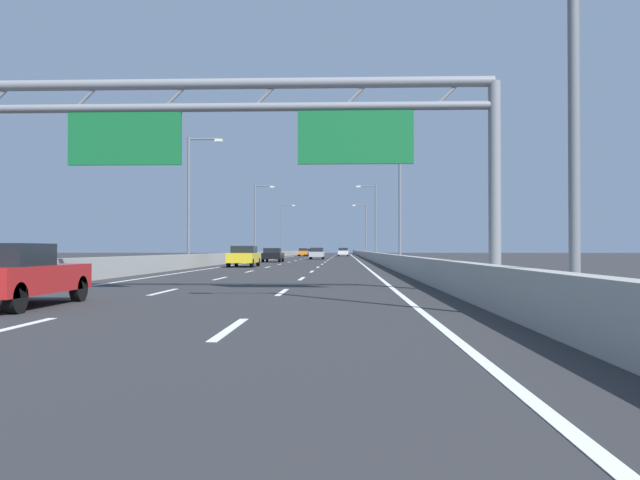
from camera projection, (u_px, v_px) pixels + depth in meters
ground_plane at (320, 258)px, 98.07m from camera, size 260.00×260.00×0.00m
lane_dash_left_1 at (12, 328)px, 10.71m from camera, size 0.16×3.00×0.01m
lane_dash_left_2 at (164, 292)px, 19.70m from camera, size 0.16×3.00×0.01m
lane_dash_left_3 at (220, 278)px, 28.69m from camera, size 0.16×3.00×0.01m
lane_dash_left_4 at (250, 271)px, 37.68m from camera, size 0.16×3.00×0.01m
lane_dash_left_5 at (268, 267)px, 46.68m from camera, size 0.16×3.00×0.01m
lane_dash_left_6 at (280, 264)px, 55.67m from camera, size 0.16×3.00×0.01m
lane_dash_left_7 at (289, 262)px, 64.66m from camera, size 0.16×3.00×0.01m
lane_dash_left_8 at (296, 261)px, 73.66m from camera, size 0.16×3.00×0.01m
lane_dash_left_9 at (301, 259)px, 82.65m from camera, size 0.16×3.00×0.01m
lane_dash_left_10 at (305, 258)px, 91.64m from camera, size 0.16×3.00×0.01m
lane_dash_left_11 at (309, 257)px, 100.64m from camera, size 0.16×3.00×0.01m
lane_dash_left_12 at (311, 257)px, 109.63m from camera, size 0.16×3.00×0.01m
lane_dash_left_13 at (314, 256)px, 118.62m from camera, size 0.16×3.00×0.01m
lane_dash_left_14 at (316, 256)px, 127.62m from camera, size 0.16×3.00×0.01m
lane_dash_left_15 at (318, 255)px, 136.61m from camera, size 0.16×3.00×0.01m
lane_dash_left_16 at (319, 255)px, 145.60m from camera, size 0.16×3.00×0.01m
lane_dash_left_17 at (321, 255)px, 154.60m from camera, size 0.16×3.00×0.01m
lane_dash_right_1 at (230, 329)px, 10.57m from camera, size 0.16×3.00×0.01m
lane_dash_right_2 at (282, 292)px, 19.57m from camera, size 0.16×3.00×0.01m
lane_dash_right_3 at (302, 279)px, 28.56m from camera, size 0.16×3.00×0.01m
lane_dash_right_4 at (312, 272)px, 37.55m from camera, size 0.16×3.00×0.01m
lane_dash_right_5 at (318, 267)px, 46.55m from camera, size 0.16×3.00×0.01m
lane_dash_right_6 at (322, 264)px, 55.54m from camera, size 0.16×3.00×0.01m
lane_dash_right_7 at (325, 262)px, 64.53m from camera, size 0.16×3.00×0.01m
lane_dash_right_8 at (327, 261)px, 73.53m from camera, size 0.16×3.00×0.01m
lane_dash_right_9 at (329, 259)px, 82.52m from camera, size 0.16×3.00×0.01m
lane_dash_right_10 at (331, 258)px, 91.51m from camera, size 0.16×3.00×0.01m
lane_dash_right_11 at (332, 257)px, 100.51m from camera, size 0.16×3.00×0.01m
lane_dash_right_12 at (333, 257)px, 109.50m from camera, size 0.16×3.00×0.01m
lane_dash_right_13 at (334, 256)px, 118.49m from camera, size 0.16×3.00×0.01m
lane_dash_right_14 at (334, 256)px, 127.48m from camera, size 0.16×3.00×0.01m
lane_dash_right_15 at (335, 255)px, 136.48m from camera, size 0.16×3.00×0.01m
lane_dash_right_16 at (336, 255)px, 145.47m from camera, size 0.16×3.00×0.01m
lane_dash_right_17 at (336, 255)px, 154.46m from camera, size 0.16×3.00×0.01m
edge_line_left at (277, 259)px, 86.27m from camera, size 0.16×176.00×0.01m
edge_line_right at (356, 259)px, 85.89m from camera, size 0.16×176.00×0.01m
barrier_left at (280, 254)px, 108.32m from camera, size 0.45×220.00×0.95m
barrier_right at (363, 254)px, 107.82m from camera, size 0.45×220.00×0.95m
sign_gantry at (225, 130)px, 19.30m from camera, size 16.44×0.36×6.36m
streetlamp_right_near at (560, 17)px, 11.52m from camera, size 2.58×0.28×9.50m
streetlamp_left_mid at (192, 193)px, 47.67m from camera, size 2.58×0.28×9.50m
streetlamp_right_mid at (397, 192)px, 47.12m from camera, size 2.58×0.28×9.50m
streetlamp_left_far at (257, 217)px, 83.27m from camera, size 2.58×0.28×9.50m
streetlamp_right_far at (374, 217)px, 82.72m from camera, size 2.58×0.28×9.50m
streetlamp_left_distant at (283, 227)px, 118.87m from camera, size 2.58×0.28×9.50m
streetlamp_right_distant at (365, 227)px, 118.33m from camera, size 2.58×0.28×9.50m
black_car at (273, 255)px, 65.49m from camera, size 1.85×4.50×1.41m
blue_car at (309, 252)px, 129.96m from camera, size 1.74×4.20×1.39m
red_car at (14, 275)px, 14.56m from camera, size 1.80×4.21×1.42m
yellow_car at (244, 256)px, 47.71m from camera, size 1.88×4.53×1.53m
orange_car at (303, 252)px, 119.84m from camera, size 1.75×4.43×1.46m
silver_car at (317, 253)px, 83.63m from camera, size 1.82×4.48×1.48m
white_car at (343, 252)px, 118.21m from camera, size 1.86×4.61×1.53m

